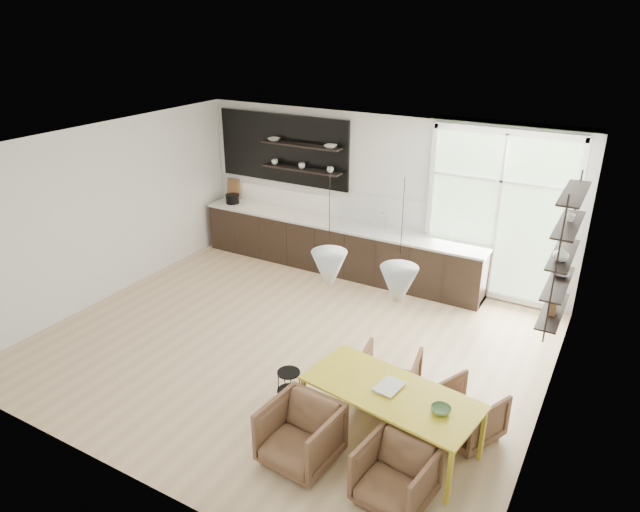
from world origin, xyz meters
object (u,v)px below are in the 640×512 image
at_px(armchair_back_right, 468,413).
at_px(armchair_front_right, 395,475).
at_px(armchair_front_left, 300,435).
at_px(wire_stool, 289,381).
at_px(dining_table, 391,395).
at_px(armchair_back_left, 389,376).

relative_size(armchair_back_right, armchair_front_right, 0.97).
bearing_deg(armchair_front_right, armchair_back_right, 82.78).
bearing_deg(armchair_front_left, armchair_front_right, 4.38).
bearing_deg(wire_stool, armchair_front_left, -51.05).
relative_size(dining_table, armchair_back_left, 2.85).
xyz_separation_m(dining_table, wire_stool, (-1.41, 0.12, -0.41)).
bearing_deg(dining_table, wire_stool, -176.35).
distance_m(armchair_back_right, armchair_front_right, 1.33).
distance_m(dining_table, armchair_front_left, 1.07).
xyz_separation_m(armchair_back_right, wire_stool, (-2.14, -0.42, -0.06)).
height_order(armchair_front_left, wire_stool, armchair_front_left).
distance_m(dining_table, wire_stool, 1.47).
distance_m(armchair_front_left, armchair_front_right, 1.10).
xyz_separation_m(armchair_front_left, armchair_front_right, (1.10, -0.01, -0.03)).
bearing_deg(armchair_back_left, armchair_front_right, 106.07).
bearing_deg(armchair_front_left, dining_table, 50.43).
bearing_deg(armchair_back_left, wire_stool, 20.13).
distance_m(armchair_back_right, wire_stool, 2.18).
relative_size(armchair_back_left, armchair_back_right, 1.05).
xyz_separation_m(dining_table, armchair_back_right, (0.72, 0.55, -0.35)).
bearing_deg(armchair_back_left, armchair_front_left, 65.63).
bearing_deg(dining_table, armchair_back_left, 122.31).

